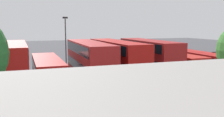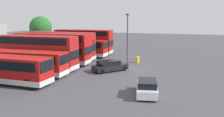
{
  "view_description": "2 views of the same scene",
  "coord_description": "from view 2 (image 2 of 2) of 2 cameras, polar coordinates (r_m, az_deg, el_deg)",
  "views": [
    {
      "loc": [
        9.63,
        36.13,
        6.2
      ],
      "look_at": [
        -2.45,
        2.65,
        1.47
      ],
      "focal_mm": 39.83,
      "sensor_mm": 36.0,
      "label": 1
    },
    {
      "loc": [
        -31.22,
        -8.01,
        7.08
      ],
      "look_at": [
        0.31,
        2.09,
        1.3
      ],
      "focal_mm": 39.08,
      "sensor_mm": 36.0,
      "label": 2
    }
  ],
  "objects": [
    {
      "name": "waste_bin_yellow",
      "position": [
        37.69,
        5.95,
        -0.25
      ],
      "size": [
        0.6,
        0.6,
        0.95
      ],
      "primitive_type": "cylinder",
      "color": "yellow",
      "rests_on": "ground"
    },
    {
      "name": "ground_plane",
      "position": [
        33.0,
        3.3,
        -2.51
      ],
      "size": [
        140.0,
        140.0,
        0.0
      ],
      "primitive_type": "plane",
      "color": "#47474C"
    },
    {
      "name": "car_hatchback_silver",
      "position": [
        22.35,
        8.22,
        -6.79
      ],
      "size": [
        4.37,
        2.51,
        1.43
      ],
      "color": "silver",
      "rests_on": "ground"
    },
    {
      "name": "bus_double_decker_fourth",
      "position": [
        37.14,
        -13.78,
        2.45
      ],
      "size": [
        2.9,
        11.46,
        4.55
      ],
      "color": "#B71411",
      "rests_on": "ground"
    },
    {
      "name": "car_small_green",
      "position": [
        31.56,
        -0.55,
        -1.76
      ],
      "size": [
        4.68,
        4.31,
        1.43
      ],
      "color": "black",
      "rests_on": "ground"
    },
    {
      "name": "bus_double_decker_fifth",
      "position": [
        40.13,
        -12.02,
        3.06
      ],
      "size": [
        2.78,
        11.46,
        4.55
      ],
      "color": "#A51919",
      "rests_on": "ground"
    },
    {
      "name": "bus_single_deck_sixth",
      "position": [
        43.29,
        -8.06,
        2.56
      ],
      "size": [
        2.64,
        10.62,
        2.95
      ],
      "color": "#B71411",
      "rests_on": "ground"
    },
    {
      "name": "bus_double_decker_third",
      "position": [
        33.71,
        -16.95,
        1.57
      ],
      "size": [
        2.62,
        10.82,
        4.55
      ],
      "color": "#A51919",
      "rests_on": "ground"
    },
    {
      "name": "tree_leftmost",
      "position": [
        52.94,
        -16.37,
        6.97
      ],
      "size": [
        4.59,
        4.59,
        7.05
      ],
      "color": "#4C3823",
      "rests_on": "ground"
    },
    {
      "name": "lamp_post_tall",
      "position": [
        36.3,
        3.63,
        5.61
      ],
      "size": [
        0.7,
        0.3,
        7.42
      ],
      "color": "#38383D",
      "rests_on": "ground"
    },
    {
      "name": "bus_double_decker_seventh",
      "position": [
        46.18,
        -6.69,
        4.08
      ],
      "size": [
        2.78,
        11.03,
        4.55
      ],
      "color": "#B71411",
      "rests_on": "ground"
    },
    {
      "name": "bus_single_deck_near_end",
      "position": [
        28.27,
        -24.29,
        -2.12
      ],
      "size": [
        2.79,
        11.08,
        2.95
      ],
      "color": "#B71411",
      "rests_on": "ground"
    },
    {
      "name": "tree_midleft",
      "position": [
        59.57,
        -16.13,
        7.34
      ],
      "size": [
        4.34,
        4.34,
        7.01
      ],
      "color": "#4C3823",
      "rests_on": "ground"
    },
    {
      "name": "bus_single_deck_second",
      "position": [
        31.02,
        -19.72,
        -0.82
      ],
      "size": [
        2.9,
        10.62,
        2.95
      ],
      "color": "red",
      "rests_on": "ground"
    }
  ]
}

